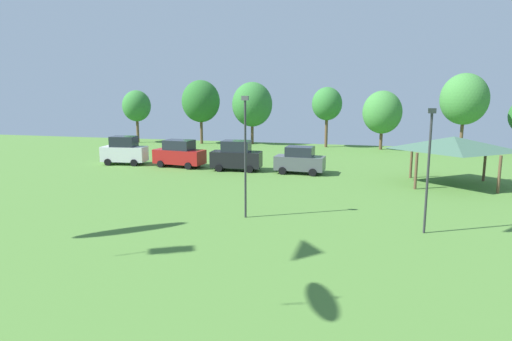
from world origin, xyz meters
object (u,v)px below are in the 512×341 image
object	(u,v)px
park_pavilion	(454,144)
treeline_tree_4	(382,112)
parked_car_rightmost_in_row	(300,160)
light_post_1	(245,151)
light_post_0	(429,164)
parked_car_leftmost	(124,151)
treeline_tree_0	(137,106)
parked_car_third_from_left	(236,156)
treeline_tree_1	(201,101)
treeline_tree_3	(327,104)
treeline_tree_2	(252,104)
parked_car_second_from_left	(179,154)
treeline_tree_5	(464,99)

from	to	relation	value
park_pavilion	treeline_tree_4	xyz separation A→B (m)	(-4.76, 19.26, 1.24)
parked_car_rightmost_in_row	light_post_1	distance (m)	14.09
parked_car_rightmost_in_row	light_post_0	xyz separation A→B (m)	(8.44, -14.31, 2.33)
parked_car_leftmost	treeline_tree_0	world-z (taller)	treeline_tree_0
treeline_tree_0	treeline_tree_4	distance (m)	30.91
parked_car_leftmost	treeline_tree_0	size ratio (longest dim) A/B	0.63
parked_car_third_from_left	park_pavilion	xyz separation A→B (m)	(17.09, -1.80, 1.81)
treeline_tree_1	treeline_tree_4	size ratio (longest dim) A/B	1.19
treeline_tree_3	treeline_tree_0	bearing A→B (deg)	-176.76
light_post_1	treeline_tree_4	distance (m)	32.23
parked_car_leftmost	treeline_tree_1	size ratio (longest dim) A/B	0.53
treeline_tree_1	treeline_tree_4	xyz separation A→B (m)	(22.31, -0.18, -1.09)
treeline_tree_0	treeline_tree_2	xyz separation A→B (m)	(14.97, 2.27, 0.25)
treeline_tree_0	treeline_tree_4	xyz separation A→B (m)	(30.90, 0.68, -0.45)
park_pavilion	treeline_tree_1	world-z (taller)	treeline_tree_1
parked_car_third_from_left	treeline_tree_2	world-z (taller)	treeline_tree_2
parked_car_rightmost_in_row	parked_car_third_from_left	bearing A→B (deg)	-177.33
treeline_tree_0	treeline_tree_1	distance (m)	8.66
parked_car_second_from_left	light_post_1	bearing A→B (deg)	-47.12
parked_car_leftmost	treeline_tree_3	xyz separation A→B (m)	(17.01, 17.64, 3.91)
parked_car_second_from_left	treeline_tree_2	distance (m)	19.01
treeline_tree_3	treeline_tree_4	distance (m)	6.52
parked_car_third_from_left	treeline_tree_4	distance (m)	21.59
treeline_tree_3	treeline_tree_5	bearing A→B (deg)	-3.10
parked_car_rightmost_in_row	treeline_tree_2	xyz separation A→B (m)	(-9.13, 19.08, 3.90)
parked_car_third_from_left	light_post_1	world-z (taller)	light_post_1
park_pavilion	light_post_1	world-z (taller)	light_post_1
light_post_1	treeline_tree_0	world-z (taller)	treeline_tree_0
parked_car_third_from_left	treeline_tree_4	bearing A→B (deg)	51.57
light_post_1	treeline_tree_1	world-z (taller)	treeline_tree_1
treeline_tree_1	treeline_tree_2	xyz separation A→B (m)	(6.38, 1.41, -0.39)
light_post_1	treeline_tree_3	xyz separation A→B (m)	(1.22, 32.02, 1.46)
park_pavilion	light_post_1	size ratio (longest dim) A/B	1.04
treeline_tree_0	treeline_tree_1	xyz separation A→B (m)	(8.59, 0.86, 0.64)
parked_car_rightmost_in_row	parked_car_second_from_left	bearing A→B (deg)	-179.86
treeline_tree_0	parked_car_third_from_left	bearing A→B (deg)	-42.10
light_post_0	treeline_tree_2	distance (m)	37.77
light_post_0	light_post_1	bearing A→B (deg)	176.97
treeline_tree_3	treeline_tree_5	distance (m)	15.08
parked_car_leftmost	treeline_tree_5	bearing A→B (deg)	21.30
parked_car_third_from_left	treeline_tree_2	bearing A→B (deg)	97.49
parked_car_second_from_left	treeline_tree_0	distance (m)	21.12
treeline_tree_0	treeline_tree_1	bearing A→B (deg)	5.73
parked_car_second_from_left	treeline_tree_1	xyz separation A→B (m)	(-4.42, 17.11, 4.20)
treeline_tree_1	parked_car_leftmost	bearing A→B (deg)	-93.75
park_pavilion	light_post_0	size ratio (longest dim) A/B	1.13
parked_car_second_from_left	treeline_tree_5	size ratio (longest dim) A/B	0.55
parked_car_rightmost_in_row	treeline_tree_0	xyz separation A→B (m)	(-24.10, 16.81, 3.64)
parked_car_leftmost	treeline_tree_2	bearing A→B (deg)	61.55
parked_car_second_from_left	light_post_0	size ratio (longest dim) A/B	0.78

